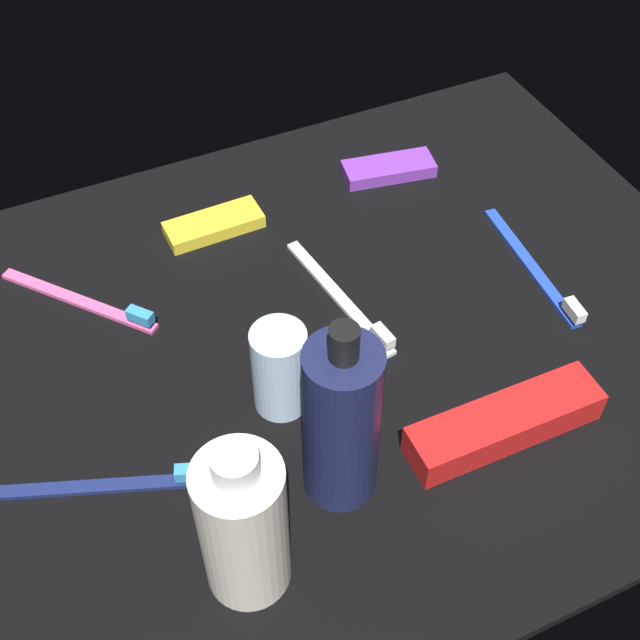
# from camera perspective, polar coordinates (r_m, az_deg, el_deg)

# --- Properties ---
(ground_plane) EXTENTS (0.84, 0.64, 0.01)m
(ground_plane) POSITION_cam_1_polar(r_m,az_deg,el_deg) (0.81, -0.00, -1.69)
(ground_plane) COLOR black
(lotion_bottle) EXTENTS (0.06, 0.06, 0.19)m
(lotion_bottle) POSITION_cam_1_polar(r_m,az_deg,el_deg) (0.65, 1.45, -6.92)
(lotion_bottle) COLOR #191E44
(lotion_bottle) RESTS_ON ground_plane
(bodywash_bottle) EXTENTS (0.06, 0.06, 0.16)m
(bodywash_bottle) POSITION_cam_1_polar(r_m,az_deg,el_deg) (0.62, -5.20, -13.61)
(bodywash_bottle) COLOR silver
(bodywash_bottle) RESTS_ON ground_plane
(deodorant_stick) EXTENTS (0.05, 0.05, 0.09)m
(deodorant_stick) POSITION_cam_1_polar(r_m,az_deg,el_deg) (0.73, -2.73, -3.34)
(deodorant_stick) COLOR silver
(deodorant_stick) RESTS_ON ground_plane
(toothbrush_white) EXTENTS (0.04, 0.18, 0.02)m
(toothbrush_white) POSITION_cam_1_polar(r_m,az_deg,el_deg) (0.83, 1.70, 1.30)
(toothbrush_white) COLOR white
(toothbrush_white) RESTS_ON ground_plane
(toothbrush_pink) EXTENTS (0.12, 0.15, 0.02)m
(toothbrush_pink) POSITION_cam_1_polar(r_m,az_deg,el_deg) (0.86, -15.43, 1.21)
(toothbrush_pink) COLOR #E55999
(toothbrush_pink) RESTS_ON ground_plane
(toothbrush_blue) EXTENTS (0.03, 0.18, 0.02)m
(toothbrush_blue) POSITION_cam_1_polar(r_m,az_deg,el_deg) (0.89, 14.55, 3.11)
(toothbrush_blue) COLOR blue
(toothbrush_blue) RESTS_ON ground_plane
(toothbrush_navy) EXTENTS (0.17, 0.07, 0.02)m
(toothbrush_navy) POSITION_cam_1_polar(r_m,az_deg,el_deg) (0.73, -13.69, -10.63)
(toothbrush_navy) COLOR navy
(toothbrush_navy) RESTS_ON ground_plane
(toothpaste_box_red) EXTENTS (0.18, 0.05, 0.03)m
(toothpaste_box_red) POSITION_cam_1_polar(r_m,az_deg,el_deg) (0.75, 12.32, -6.80)
(toothpaste_box_red) COLOR red
(toothpaste_box_red) RESTS_ON ground_plane
(snack_bar_purple) EXTENTS (0.11, 0.06, 0.01)m
(snack_bar_purple) POSITION_cam_1_polar(r_m,az_deg,el_deg) (0.99, 4.65, 10.13)
(snack_bar_purple) COLOR purple
(snack_bar_purple) RESTS_ON ground_plane
(snack_bar_yellow) EXTENTS (0.10, 0.04, 0.01)m
(snack_bar_yellow) POSITION_cam_1_polar(r_m,az_deg,el_deg) (0.92, -7.16, 6.39)
(snack_bar_yellow) COLOR yellow
(snack_bar_yellow) RESTS_ON ground_plane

